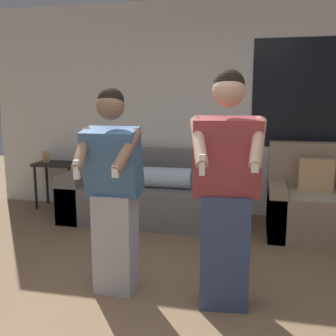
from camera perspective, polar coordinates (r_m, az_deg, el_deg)
wall_back at (r=5.11m, az=5.86°, el=8.50°), size 5.96×0.07×2.70m
couch at (r=4.89m, az=-2.69°, el=-3.91°), size 2.06×0.92×0.85m
armchair at (r=4.63m, az=20.41°, el=-4.98°), size 0.99×0.81×1.00m
side_table at (r=5.58m, az=-15.81°, el=-0.26°), size 0.59×0.38×0.78m
person_left at (r=2.99m, az=-7.92°, el=-3.58°), size 0.47×0.49×1.57m
person_right at (r=2.76m, az=8.41°, el=-3.55°), size 0.52×0.51×1.69m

